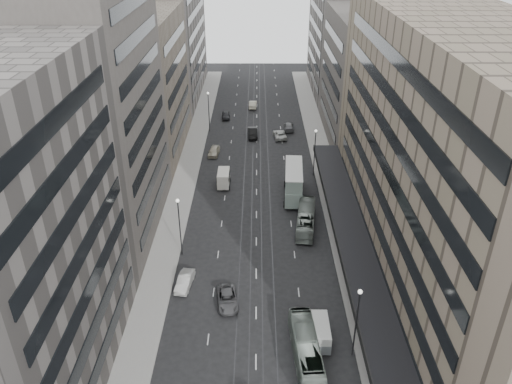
{
  "coord_description": "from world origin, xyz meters",
  "views": [
    {
      "loc": [
        0.09,
        -41.14,
        38.56
      ],
      "look_at": [
        -0.05,
        18.31,
        5.86
      ],
      "focal_mm": 35.0,
      "sensor_mm": 36.0,
      "label": 1
    }
  ],
  "objects_px": {
    "vw_microbus": "(320,332)",
    "panel_van": "(224,178)",
    "bus_near": "(306,349)",
    "sedan_2": "(227,299)",
    "bus_far": "(306,219)",
    "double_decker": "(294,182)",
    "sedan_1": "(185,281)"
  },
  "relations": [
    {
      "from": "vw_microbus",
      "to": "panel_van",
      "type": "relative_size",
      "value": 1.06
    },
    {
      "from": "bus_near",
      "to": "sedan_2",
      "type": "xyz_separation_m",
      "value": [
        -8.22,
        8.2,
        -0.7
      ]
    },
    {
      "from": "vw_microbus",
      "to": "panel_van",
      "type": "height_order",
      "value": "panel_van"
    },
    {
      "from": "panel_van",
      "to": "bus_near",
      "type": "bearing_deg",
      "value": -74.24
    },
    {
      "from": "bus_far",
      "to": "vw_microbus",
      "type": "bearing_deg",
      "value": 96.26
    },
    {
      "from": "bus_near",
      "to": "bus_far",
      "type": "xyz_separation_m",
      "value": [
        2.04,
        24.24,
        -0.01
      ]
    },
    {
      "from": "double_decker",
      "to": "vw_microbus",
      "type": "distance_m",
      "value": 30.66
    },
    {
      "from": "sedan_2",
      "to": "panel_van",
      "type": "bearing_deg",
      "value": 86.96
    },
    {
      "from": "bus_far",
      "to": "panel_van",
      "type": "xyz_separation_m",
      "value": [
        -12.36,
        12.44,
        0.08
      ]
    },
    {
      "from": "bus_far",
      "to": "panel_van",
      "type": "distance_m",
      "value": 17.54
    },
    {
      "from": "bus_far",
      "to": "double_decker",
      "type": "bearing_deg",
      "value": -74.63
    },
    {
      "from": "panel_van",
      "to": "sedan_1",
      "type": "distance_m",
      "value": 25.63
    },
    {
      "from": "bus_near",
      "to": "vw_microbus",
      "type": "height_order",
      "value": "bus_near"
    },
    {
      "from": "bus_far",
      "to": "double_decker",
      "type": "relative_size",
      "value": 1.05
    },
    {
      "from": "panel_van",
      "to": "bus_far",
      "type": "bearing_deg",
      "value": -45.13
    },
    {
      "from": "vw_microbus",
      "to": "sedan_1",
      "type": "height_order",
      "value": "vw_microbus"
    },
    {
      "from": "panel_van",
      "to": "vw_microbus",
      "type": "bearing_deg",
      "value": -70.75
    },
    {
      "from": "bus_near",
      "to": "bus_far",
      "type": "relative_size",
      "value": 1.0
    },
    {
      "from": "panel_van",
      "to": "sedan_1",
      "type": "height_order",
      "value": "panel_van"
    },
    {
      "from": "bus_near",
      "to": "panel_van",
      "type": "distance_m",
      "value": 38.11
    },
    {
      "from": "bus_far",
      "to": "sedan_1",
      "type": "distance_m",
      "value": 20.22
    },
    {
      "from": "double_decker",
      "to": "sedan_2",
      "type": "xyz_separation_m",
      "value": [
        -9.03,
        -24.8,
        -2.06
      ]
    },
    {
      "from": "panel_van",
      "to": "sedan_1",
      "type": "relative_size",
      "value": 0.96
    },
    {
      "from": "bus_near",
      "to": "panel_van",
      "type": "height_order",
      "value": "bus_near"
    },
    {
      "from": "bus_near",
      "to": "sedan_1",
      "type": "xyz_separation_m",
      "value": [
        -13.44,
        11.25,
        -0.66
      ]
    },
    {
      "from": "vw_microbus",
      "to": "sedan_2",
      "type": "height_order",
      "value": "vw_microbus"
    },
    {
      "from": "bus_far",
      "to": "vw_microbus",
      "type": "distance_m",
      "value": 21.87
    },
    {
      "from": "panel_van",
      "to": "sedan_2",
      "type": "relative_size",
      "value": 0.85
    },
    {
      "from": "double_decker",
      "to": "sedan_1",
      "type": "distance_m",
      "value": 26.08
    },
    {
      "from": "sedan_1",
      "to": "sedan_2",
      "type": "distance_m",
      "value": 6.05
    },
    {
      "from": "double_decker",
      "to": "sedan_1",
      "type": "xyz_separation_m",
      "value": [
        -14.25,
        -21.74,
        -2.02
      ]
    },
    {
      "from": "vw_microbus",
      "to": "sedan_2",
      "type": "distance_m",
      "value": 11.46
    }
  ]
}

